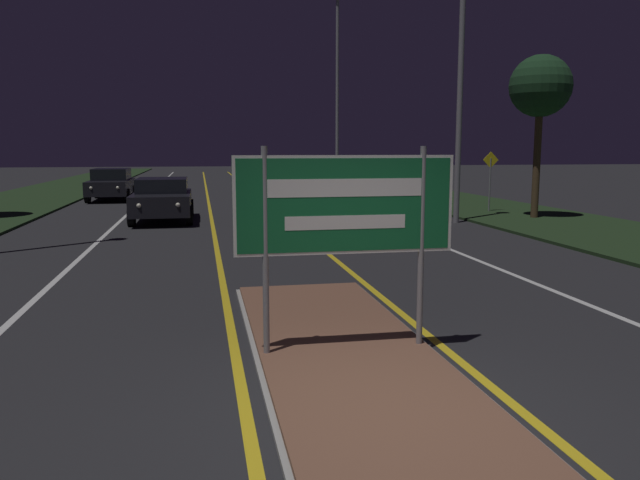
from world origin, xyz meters
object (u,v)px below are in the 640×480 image
highway_sign (346,211)px  car_approaching_1 (111,184)px  car_receding_3 (247,168)px  car_receding_2 (261,171)px  car_receding_0 (357,208)px  car_receding_1 (356,181)px  car_approaching_0 (163,199)px  streetlight_right_far (337,54)px  warning_sign (490,175)px  streetlight_right_near (462,39)px

highway_sign → car_approaching_1: highway_sign is taller
car_receding_3 → car_receding_2: bearing=-87.9°
car_approaching_1 → car_receding_0: bearing=-57.3°
car_receding_2 → car_receding_1: bearing=-76.0°
car_receding_0 → car_approaching_0: (-5.60, 3.96, 0.04)m
streetlight_right_far → car_approaching_0: streetlight_right_far is taller
car_receding_1 → car_receding_2: (-3.44, 13.81, -0.00)m
car_approaching_0 → warning_sign: bearing=1.4°
car_approaching_0 → streetlight_right_near: bearing=-13.7°
car_receding_1 → warning_sign: bearing=-72.9°
streetlight_right_near → car_receding_1: streetlight_right_near is taller
car_receding_1 → car_receding_2: 14.23m
car_receding_1 → car_receding_3: car_receding_1 is taller
highway_sign → warning_sign: bearing=58.7°
highway_sign → car_receding_2: 37.60m
car_receding_0 → car_approaching_0: bearing=144.7°
highway_sign → warning_sign: 17.09m
warning_sign → car_approaching_1: bearing=148.6°
car_receding_0 → car_receding_3: size_ratio=0.96×
car_receding_3 → streetlight_right_near: bearing=-83.0°
streetlight_right_far → car_receding_2: size_ratio=2.82×
car_receding_0 → car_approaching_1: size_ratio=0.94×
streetlight_right_near → streetlight_right_far: bearing=90.2°
car_receding_0 → car_receding_1: (3.29, 13.32, 0.08)m
car_receding_1 → car_receding_3: size_ratio=1.12×
highway_sign → car_receding_3: highway_sign is taller
car_approaching_0 → car_receding_0: bearing=-35.3°
car_approaching_1 → warning_sign: warning_sign is taller
streetlight_right_near → car_receding_0: bearing=-155.5°
car_receding_2 → streetlight_right_near: bearing=-81.4°
streetlight_right_near → car_approaching_0: size_ratio=2.22×
car_approaching_0 → car_approaching_1: car_approaching_1 is taller
car_receding_0 → car_receding_2: car_receding_2 is taller
car_receding_1 → car_receding_2: car_receding_2 is taller
streetlight_right_far → car_approaching_1: (-12.05, -6.16, -7.04)m
highway_sign → streetlight_right_far: 30.91m
car_receding_1 → warning_sign: warning_sign is taller
highway_sign → streetlight_right_far: bearing=77.7°
car_receding_1 → car_approaching_1: bearing=-178.8°
car_receding_2 → car_approaching_0: (-5.45, -23.17, -0.03)m
car_receding_1 → car_receding_2: size_ratio=1.18×
warning_sign → highway_sign: bearing=-121.3°
streetlight_right_near → car_approaching_1: streetlight_right_near is taller
streetlight_right_near → streetlight_right_far: streetlight_right_far is taller
highway_sign → warning_sign: highway_sign is taller
car_receding_3 → warning_sign: bearing=-78.2°
car_receding_1 → car_approaching_1: 11.70m
streetlight_right_far → streetlight_right_near: bearing=-89.8°
streetlight_right_near → car_approaching_0: (-9.31, 2.27, -4.97)m
highway_sign → car_approaching_1: 24.13m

